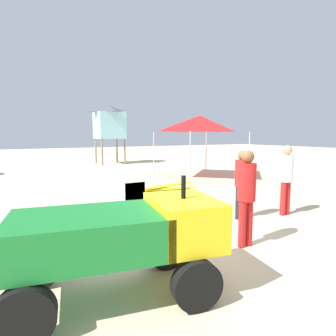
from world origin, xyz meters
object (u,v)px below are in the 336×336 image
(lifeguard_near_left, at_px, (247,192))
(lifeguard_near_right, at_px, (242,180))
(popup_canopy, at_px, (200,124))
(stacked_plastic_chairs, at_px, (133,195))
(lifeguard_tower, at_px, (109,122))
(utility_cart, at_px, (122,236))
(surfboard_pile, at_px, (166,191))
(lifeguard_near_center, at_px, (286,175))

(lifeguard_near_left, height_order, lifeguard_near_right, lifeguard_near_left)
(lifeguard_near_left, bearing_deg, popup_canopy, 60.01)
(lifeguard_near_right, bearing_deg, stacked_plastic_chairs, 153.53)
(lifeguard_tower, bearing_deg, utility_cart, -107.59)
(surfboard_pile, bearing_deg, lifeguard_near_right, -82.02)
(lifeguard_near_right, height_order, popup_canopy, popup_canopy)
(surfboard_pile, bearing_deg, lifeguard_near_center, -63.35)
(utility_cart, height_order, lifeguard_near_center, lifeguard_near_center)
(lifeguard_near_left, distance_m, lifeguard_tower, 15.89)
(surfboard_pile, bearing_deg, utility_cart, -124.44)
(stacked_plastic_chairs, relative_size, surfboard_pile, 0.41)
(lifeguard_near_left, xyz_separation_m, lifeguard_tower, (2.56, 15.57, 1.85))
(utility_cart, relative_size, surfboard_pile, 1.11)
(lifeguard_near_center, height_order, lifeguard_near_right, lifeguard_near_center)
(utility_cart, distance_m, lifeguard_near_center, 5.11)
(lifeguard_near_right, xyz_separation_m, lifeguard_tower, (1.41, 14.25, 1.92))
(lifeguard_tower, bearing_deg, surfboard_pile, -99.20)
(lifeguard_near_right, relative_size, lifeguard_tower, 0.41)
(stacked_plastic_chairs, relative_size, lifeguard_near_center, 0.58)
(utility_cart, height_order, popup_canopy, popup_canopy)
(utility_cart, xyz_separation_m, surfboard_pile, (3.25, 4.74, -0.58))
(utility_cart, bearing_deg, lifeguard_near_center, 16.89)
(surfboard_pile, relative_size, lifeguard_near_center, 1.40)
(lifeguard_near_left, bearing_deg, lifeguard_tower, 80.66)
(lifeguard_near_left, xyz_separation_m, lifeguard_near_center, (2.37, 1.03, 0.01))
(surfboard_pile, relative_size, lifeguard_tower, 0.62)
(popup_canopy, relative_size, lifeguard_tower, 0.82)
(stacked_plastic_chairs, xyz_separation_m, lifeguard_tower, (3.72, 13.10, 2.26))
(lifeguard_near_center, bearing_deg, lifeguard_near_right, 166.51)
(lifeguard_near_right, height_order, lifeguard_tower, lifeguard_tower)
(lifeguard_near_left, bearing_deg, utility_cart, -169.71)
(lifeguard_near_left, height_order, lifeguard_near_center, lifeguard_near_center)
(stacked_plastic_chairs, height_order, lifeguard_near_right, lifeguard_near_right)
(surfboard_pile, height_order, lifeguard_tower, lifeguard_tower)
(surfboard_pile, xyz_separation_m, lifeguard_near_left, (-0.73, -4.28, 0.81))
(stacked_plastic_chairs, xyz_separation_m, surfboard_pile, (1.89, 1.82, -0.40))
(stacked_plastic_chairs, distance_m, popup_canopy, 7.51)
(utility_cart, bearing_deg, lifeguard_near_left, 10.29)
(utility_cart, relative_size, lifeguard_near_center, 1.55)
(lifeguard_near_left, distance_m, lifeguard_near_right, 1.75)
(utility_cart, bearing_deg, lifeguard_tower, 72.41)
(stacked_plastic_chairs, xyz_separation_m, popup_canopy, (5.39, 4.87, 1.92))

